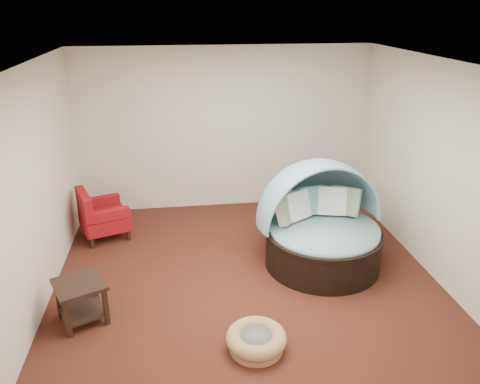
{
  "coord_description": "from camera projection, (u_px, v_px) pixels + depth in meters",
  "views": [
    {
      "loc": [
        -0.82,
        -5.32,
        3.44
      ],
      "look_at": [
        0.0,
        0.6,
        1.0
      ],
      "focal_mm": 35.0,
      "sensor_mm": 36.0,
      "label": 1
    }
  ],
  "objects": [
    {
      "name": "red_armchair",
      "position": [
        101.0,
        216.0,
        7.23
      ],
      "size": [
        0.89,
        0.89,
        0.81
      ],
      "rotation": [
        0.0,
        0.0,
        0.36
      ],
      "color": "black",
      "rests_on": "floor"
    },
    {
      "name": "pet_basket",
      "position": [
        256.0,
        340.0,
        4.95
      ],
      "size": [
        0.74,
        0.74,
        0.23
      ],
      "rotation": [
        0.0,
        0.0,
        0.15
      ],
      "color": "olive",
      "rests_on": "floor"
    },
    {
      "name": "wall_right",
      "position": [
        436.0,
        171.0,
        6.07
      ],
      "size": [
        0.0,
        5.0,
        5.0
      ],
      "primitive_type": "plane",
      "rotation": [
        1.57,
        0.0,
        -1.57
      ],
      "color": "beige",
      "rests_on": "floor"
    },
    {
      "name": "ceiling",
      "position": [
        247.0,
        63.0,
        5.23
      ],
      "size": [
        5.0,
        5.0,
        0.0
      ],
      "primitive_type": "plane",
      "rotation": [
        3.14,
        0.0,
        0.0
      ],
      "color": "white",
      "rests_on": "wall_back"
    },
    {
      "name": "floor",
      "position": [
        246.0,
        278.0,
        6.28
      ],
      "size": [
        5.0,
        5.0,
        0.0
      ],
      "primitive_type": "plane",
      "color": "#4C2015",
      "rests_on": "ground"
    },
    {
      "name": "wall_back",
      "position": [
        225.0,
        130.0,
        8.05
      ],
      "size": [
        5.0,
        0.0,
        5.0
      ],
      "primitive_type": "plane",
      "rotation": [
        1.57,
        0.0,
        0.0
      ],
      "color": "beige",
      "rests_on": "floor"
    },
    {
      "name": "side_table",
      "position": [
        81.0,
        296.0,
        5.32
      ],
      "size": [
        0.7,
        0.7,
        0.51
      ],
      "rotation": [
        0.0,
        0.0,
        0.43
      ],
      "color": "black",
      "rests_on": "floor"
    },
    {
      "name": "wall_front",
      "position": [
        297.0,
        298.0,
        3.46
      ],
      "size": [
        5.0,
        0.0,
        5.0
      ],
      "primitive_type": "plane",
      "rotation": [
        -1.57,
        0.0,
        0.0
      ],
      "color": "beige",
      "rests_on": "floor"
    },
    {
      "name": "canopy_daybed",
      "position": [
        322.0,
        218.0,
        6.44
      ],
      "size": [
        1.89,
        1.84,
        1.47
      ],
      "rotation": [
        0.0,
        0.0,
        0.16
      ],
      "color": "black",
      "rests_on": "floor"
    },
    {
      "name": "wall_left",
      "position": [
        34.0,
        191.0,
        5.44
      ],
      "size": [
        0.0,
        5.0,
        5.0
      ],
      "primitive_type": "plane",
      "rotation": [
        1.57,
        0.0,
        1.57
      ],
      "color": "beige",
      "rests_on": "floor"
    }
  ]
}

